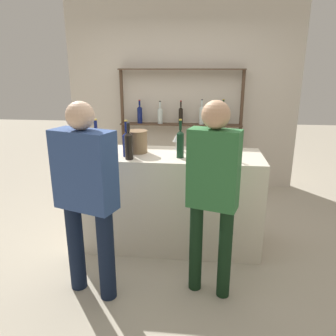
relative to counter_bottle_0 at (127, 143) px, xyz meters
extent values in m
plane|color=#B2A893|center=(0.39, 0.13, -1.13)|extent=(16.00, 16.00, 0.00)
cube|color=beige|center=(0.39, 0.13, -0.63)|extent=(1.88, 0.68, 0.99)
cube|color=beige|center=(0.39, 2.07, 0.27)|extent=(3.48, 0.12, 2.80)
cylinder|color=#4C3828|center=(-0.51, 1.89, -0.22)|extent=(0.05, 0.05, 1.81)
cylinder|color=#4C3828|center=(1.28, 1.89, -0.22)|extent=(0.05, 0.05, 1.81)
cube|color=#4C3828|center=(0.39, 1.89, 0.67)|extent=(1.84, 0.18, 0.02)
cube|color=#4C3828|center=(0.39, 1.89, -0.13)|extent=(1.84, 0.18, 0.02)
cylinder|color=#0F1956|center=(-0.24, 1.89, -0.01)|extent=(0.08, 0.08, 0.23)
cone|color=#0F1956|center=(-0.24, 1.89, 0.12)|extent=(0.08, 0.08, 0.03)
cylinder|color=#0F1956|center=(-0.24, 1.89, 0.18)|extent=(0.03, 0.03, 0.08)
cylinder|color=maroon|center=(-0.24, 1.89, 0.22)|extent=(0.03, 0.03, 0.01)
cylinder|color=silver|center=(0.07, 1.89, -0.02)|extent=(0.08, 0.08, 0.21)
cone|color=silver|center=(0.07, 1.89, 0.11)|extent=(0.08, 0.08, 0.03)
cylinder|color=silver|center=(0.07, 1.89, 0.16)|extent=(0.03, 0.03, 0.08)
cylinder|color=black|center=(0.07, 1.89, 0.21)|extent=(0.03, 0.03, 0.01)
cylinder|color=black|center=(0.39, 1.89, -0.01)|extent=(0.06, 0.06, 0.22)
cone|color=black|center=(0.39, 1.89, 0.12)|extent=(0.06, 0.06, 0.03)
cylinder|color=black|center=(0.39, 1.89, 0.17)|extent=(0.02, 0.02, 0.08)
cylinder|color=maroon|center=(0.39, 1.89, 0.22)|extent=(0.03, 0.03, 0.01)
cylinder|color=silver|center=(0.70, 1.89, 0.00)|extent=(0.08, 0.08, 0.24)
cone|color=silver|center=(0.70, 1.89, 0.13)|extent=(0.08, 0.08, 0.03)
cylinder|color=silver|center=(0.70, 1.89, 0.19)|extent=(0.03, 0.03, 0.09)
cylinder|color=#232328|center=(0.70, 1.89, 0.24)|extent=(0.03, 0.03, 0.01)
cylinder|color=black|center=(1.01, 1.89, 0.00)|extent=(0.08, 0.08, 0.23)
cone|color=black|center=(1.01, 1.89, 0.13)|extent=(0.08, 0.08, 0.04)
cylinder|color=black|center=(1.01, 1.89, 0.19)|extent=(0.03, 0.03, 0.09)
cylinder|color=gold|center=(1.01, 1.89, 0.25)|extent=(0.03, 0.03, 0.01)
cylinder|color=#0F1956|center=(0.00, 0.00, -0.03)|extent=(0.08, 0.08, 0.21)
cone|color=#0F1956|center=(0.00, 0.00, 0.09)|extent=(0.08, 0.08, 0.04)
cylinder|color=#0F1956|center=(0.00, 0.00, 0.16)|extent=(0.03, 0.03, 0.10)
cylinder|color=gold|center=(0.00, 0.00, 0.21)|extent=(0.03, 0.03, 0.01)
cylinder|color=brown|center=(0.90, 0.11, -0.04)|extent=(0.08, 0.08, 0.19)
cone|color=brown|center=(0.90, 0.11, 0.08)|extent=(0.08, 0.08, 0.03)
cylinder|color=brown|center=(0.90, 0.11, 0.13)|extent=(0.03, 0.03, 0.07)
cylinder|color=gold|center=(0.90, 0.11, 0.17)|extent=(0.03, 0.03, 0.01)
cylinder|color=#0F1956|center=(-0.35, 0.15, -0.03)|extent=(0.09, 0.09, 0.20)
cone|color=#0F1956|center=(-0.35, 0.15, 0.08)|extent=(0.09, 0.09, 0.04)
cylinder|color=#0F1956|center=(-0.35, 0.15, 0.15)|extent=(0.03, 0.03, 0.09)
cylinder|color=gold|center=(-0.35, 0.15, 0.20)|extent=(0.04, 0.04, 0.01)
cylinder|color=black|center=(0.52, 0.01, -0.02)|extent=(0.07, 0.07, 0.23)
cone|color=black|center=(0.52, 0.01, 0.12)|extent=(0.07, 0.07, 0.03)
cylinder|color=black|center=(0.52, 0.01, 0.18)|extent=(0.03, 0.03, 0.09)
cylinder|color=gold|center=(0.52, 0.01, 0.23)|extent=(0.03, 0.03, 0.01)
cylinder|color=black|center=(0.04, -0.10, -0.02)|extent=(0.08, 0.08, 0.23)
cone|color=black|center=(0.04, -0.10, 0.11)|extent=(0.08, 0.08, 0.03)
cylinder|color=black|center=(0.04, -0.10, 0.17)|extent=(0.03, 0.03, 0.07)
cylinder|color=#232328|center=(0.04, -0.10, 0.21)|extent=(0.03, 0.03, 0.01)
cylinder|color=silver|center=(0.45, 0.32, -0.13)|extent=(0.06, 0.06, 0.00)
cylinder|color=silver|center=(0.45, 0.32, -0.09)|extent=(0.01, 0.01, 0.08)
cone|color=silver|center=(0.45, 0.32, -0.01)|extent=(0.08, 0.08, 0.07)
cylinder|color=#846647|center=(0.07, 0.15, -0.02)|extent=(0.20, 0.20, 0.22)
cylinder|color=#846647|center=(0.07, 0.15, 0.09)|extent=(0.21, 0.21, 0.01)
cylinder|color=#121C33|center=(-0.01, -0.80, -0.74)|extent=(0.13, 0.13, 0.77)
cylinder|color=#121C33|center=(-0.30, -0.70, -0.74)|extent=(0.13, 0.13, 0.77)
cube|color=navy|center=(-0.15, -0.75, -0.04)|extent=(0.52, 0.35, 0.61)
sphere|color=#DBB293|center=(-0.15, -0.75, 0.37)|extent=(0.21, 0.21, 0.21)
cylinder|color=black|center=(0.94, -0.68, -0.74)|extent=(0.11, 0.11, 0.78)
cylinder|color=black|center=(0.70, -0.61, -0.74)|extent=(0.11, 0.11, 0.78)
cube|color=#2D6B38|center=(0.82, -0.64, -0.04)|extent=(0.42, 0.27, 0.62)
sphere|color=tan|center=(0.82, -0.64, 0.37)|extent=(0.21, 0.21, 0.21)
camera|label=1|loc=(0.73, -3.02, 0.70)|focal=35.00mm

